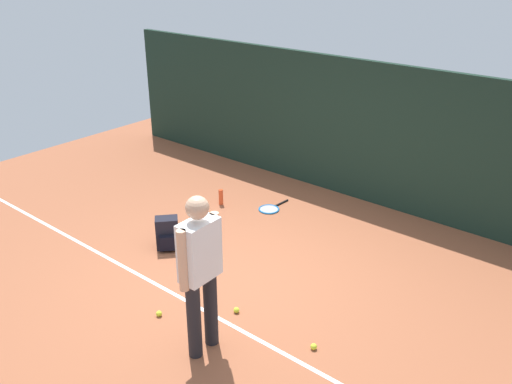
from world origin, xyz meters
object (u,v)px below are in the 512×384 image
Objects in this scene: backpack at (167,234)px; tennis_ball_mid_court at (314,347)px; tennis_racket at (270,209)px; water_bottle at (221,197)px; tennis_ball_near_player at (236,310)px; tennis_ball_by_fence at (159,314)px; tennis_player at (200,267)px.

tennis_ball_mid_court is (2.67, -0.44, -0.18)m from backpack.
tennis_racket is 2.47× the size of water_bottle.
tennis_ball_near_player is 1.01m from tennis_ball_mid_court.
tennis_ball_by_fence is (1.05, -1.08, -0.18)m from backpack.
backpack reaches higher than tennis_racket.
tennis_player is at bearing -80.57° from backpack.
tennis_racket is at bearing 31.19° from backpack.
tennis_racket is 1.84m from backpack.
tennis_ball_near_player is 0.86m from tennis_ball_by_fence.
tennis_ball_near_player and tennis_ball_mid_court have the same top height.
tennis_player reaches higher than tennis_ball_near_player.
tennis_racket is 9.42× the size of tennis_ball_mid_court.
water_bottle is (-1.42, 2.53, 0.09)m from tennis_ball_by_fence.
tennis_ball_mid_court is at bearing 49.61° from tennis_racket.
tennis_ball_near_player and tennis_ball_by_fence have the same top height.
tennis_ball_mid_court is (0.87, 0.70, -0.93)m from tennis_player.
tennis_ball_by_fence is at bearing -96.29° from tennis_player.
backpack is 2.71m from tennis_ball_mid_court.
tennis_ball_mid_court is (1.01, 0.04, 0.00)m from tennis_ball_near_player.
tennis_ball_near_player is 1.00× the size of tennis_ball_mid_court.
tennis_player reaches higher than tennis_racket.
backpack is (-0.34, -1.80, 0.20)m from tennis_racket.
backpack is 6.67× the size of tennis_ball_by_fence.
tennis_ball_near_player is at bearing -64.56° from backpack.
backpack is 6.67× the size of tennis_ball_near_player.
water_bottle is at bearing -59.83° from tennis_racket.
tennis_ball_by_fence is at bearing -94.13° from backpack.
tennis_ball_by_fence and tennis_ball_mid_court have the same top height.
backpack is 6.67× the size of tennis_ball_mid_court.
tennis_player is 1.20m from tennis_ball_by_fence.
backpack is at bearing 134.09° from tennis_ball_by_fence.
tennis_player is at bearing -78.25° from tennis_ball_near_player.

